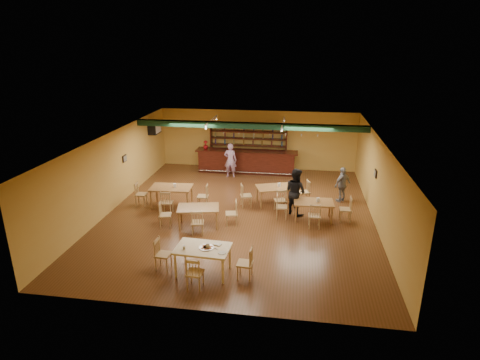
% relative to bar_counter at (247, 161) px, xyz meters
% --- Properties ---
extents(floor, '(12.00, 12.00, 0.00)m').
position_rel_bar_counter_xyz_m(floor, '(0.44, -5.15, -0.56)').
color(floor, '#553518').
rests_on(floor, ground).
extents(ceiling_beam, '(10.00, 0.30, 0.25)m').
position_rel_bar_counter_xyz_m(ceiling_beam, '(0.44, -2.35, 2.31)').
color(ceiling_beam, '#10311C').
rests_on(ceiling_beam, ceiling).
extents(track_rail_left, '(0.05, 2.50, 0.05)m').
position_rel_bar_counter_xyz_m(track_rail_left, '(-1.36, -1.75, 2.38)').
color(track_rail_left, white).
rests_on(track_rail_left, ceiling).
extents(track_rail_right, '(0.05, 2.50, 0.05)m').
position_rel_bar_counter_xyz_m(track_rail_right, '(1.84, -1.75, 2.38)').
color(track_rail_right, white).
rests_on(track_rail_right, ceiling).
extents(ac_unit, '(0.34, 0.70, 0.48)m').
position_rel_bar_counter_xyz_m(ac_unit, '(-4.36, -0.95, 1.79)').
color(ac_unit, white).
rests_on(ac_unit, wall_left).
extents(picture_left, '(0.04, 0.34, 0.28)m').
position_rel_bar_counter_xyz_m(picture_left, '(-4.53, -4.15, 1.14)').
color(picture_left, black).
rests_on(picture_left, wall_left).
extents(picture_right, '(0.04, 0.34, 0.28)m').
position_rel_bar_counter_xyz_m(picture_right, '(5.41, -4.65, 1.14)').
color(picture_right, black).
rests_on(picture_right, wall_right).
extents(bar_counter, '(5.08, 0.85, 1.13)m').
position_rel_bar_counter_xyz_m(bar_counter, '(0.00, 0.00, 0.00)').
color(bar_counter, black).
rests_on(bar_counter, ground).
extents(back_bar_hutch, '(3.93, 0.40, 2.28)m').
position_rel_bar_counter_xyz_m(back_bar_hutch, '(-0.00, 0.63, 0.57)').
color(back_bar_hutch, black).
rests_on(back_bar_hutch, ground).
extents(poinsettia, '(0.31, 0.31, 0.43)m').
position_rel_bar_counter_xyz_m(poinsettia, '(-2.09, 0.00, 0.78)').
color(poinsettia, '#B11017').
rests_on(poinsettia, bar_counter).
extents(dining_table_a, '(1.68, 1.07, 0.81)m').
position_rel_bar_counter_xyz_m(dining_table_a, '(-2.37, -4.82, -0.16)').
color(dining_table_a, olive).
rests_on(dining_table_a, ground).
extents(dining_table_b, '(1.72, 1.34, 0.76)m').
position_rel_bar_counter_xyz_m(dining_table_b, '(1.73, -4.03, -0.19)').
color(dining_table_b, olive).
rests_on(dining_table_b, ground).
extents(dining_table_c, '(1.60, 1.15, 0.73)m').
position_rel_bar_counter_xyz_m(dining_table_c, '(-0.85, -6.47, -0.20)').
color(dining_table_c, olive).
rests_on(dining_table_c, ground).
extents(dining_table_d, '(1.47, 0.92, 0.72)m').
position_rel_bar_counter_xyz_m(dining_table_d, '(3.21, -5.30, -0.21)').
color(dining_table_d, olive).
rests_on(dining_table_d, ground).
extents(near_table, '(1.57, 1.06, 0.81)m').
position_rel_bar_counter_xyz_m(near_table, '(0.04, -9.47, -0.16)').
color(near_table, beige).
rests_on(near_table, ground).
extents(pizza_tray, '(0.44, 0.44, 0.01)m').
position_rel_bar_counter_xyz_m(pizza_tray, '(0.15, -9.47, 0.26)').
color(pizza_tray, silver).
rests_on(pizza_tray, near_table).
extents(parmesan_shaker, '(0.08, 0.08, 0.11)m').
position_rel_bar_counter_xyz_m(parmesan_shaker, '(-0.44, -9.64, 0.30)').
color(parmesan_shaker, '#EAE5C6').
rests_on(parmesan_shaker, near_table).
extents(napkin_stack, '(0.23, 0.19, 0.03)m').
position_rel_bar_counter_xyz_m(napkin_stack, '(0.42, -9.26, 0.26)').
color(napkin_stack, white).
rests_on(napkin_stack, near_table).
extents(pizza_server, '(0.32, 0.24, 0.00)m').
position_rel_bar_counter_xyz_m(pizza_server, '(0.32, -9.42, 0.27)').
color(pizza_server, silver).
rests_on(pizza_server, pizza_tray).
extents(side_plate, '(0.23, 0.23, 0.01)m').
position_rel_bar_counter_xyz_m(side_plate, '(0.64, -9.69, 0.25)').
color(side_plate, white).
rests_on(side_plate, near_table).
extents(patron_bar, '(0.62, 0.41, 1.68)m').
position_rel_bar_counter_xyz_m(patron_bar, '(-0.68, -0.83, 0.27)').
color(patron_bar, '#9652B2').
rests_on(patron_bar, ground).
extents(patron_right_a, '(1.11, 1.10, 1.80)m').
position_rel_bar_counter_xyz_m(patron_right_a, '(2.53, -4.83, 0.34)').
color(patron_right_a, black).
rests_on(patron_right_a, ground).
extents(patron_right_b, '(0.87, 0.85, 1.47)m').
position_rel_bar_counter_xyz_m(patron_right_b, '(4.41, -3.30, 0.17)').
color(patron_right_b, gray).
rests_on(patron_right_b, ground).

